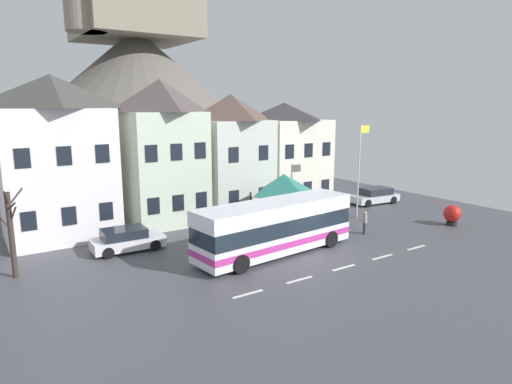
% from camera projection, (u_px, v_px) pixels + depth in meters
% --- Properties ---
extents(ground_plane, '(40.00, 60.00, 0.07)m').
position_uv_depth(ground_plane, '(313.00, 255.00, 25.45)').
color(ground_plane, '#484850').
extents(townhouse_00, '(6.49, 5.14, 10.25)m').
position_uv_depth(townhouse_00, '(57.00, 158.00, 27.78)').
color(townhouse_00, white).
rests_on(townhouse_00, ground_plane).
extents(townhouse_01, '(5.23, 5.11, 10.17)m').
position_uv_depth(townhouse_01, '(162.00, 153.00, 31.56)').
color(townhouse_01, beige).
rests_on(townhouse_01, ground_plane).
extents(townhouse_02, '(5.23, 5.19, 9.23)m').
position_uv_depth(townhouse_02, '(231.00, 154.00, 34.78)').
color(townhouse_02, silver).
rests_on(townhouse_02, ground_plane).
extents(townhouse_03, '(5.77, 6.71, 8.59)m').
position_uv_depth(townhouse_03, '(283.00, 153.00, 38.56)').
color(townhouse_03, silver).
rests_on(townhouse_03, ground_plane).
extents(hilltop_castle, '(40.59, 40.59, 23.37)m').
position_uv_depth(hilltop_castle, '(138.00, 100.00, 52.89)').
color(hilltop_castle, '#625D56').
rests_on(hilltop_castle, ground_plane).
extents(transit_bus, '(10.19, 3.44, 3.06)m').
position_uv_depth(transit_bus, '(275.00, 228.00, 25.33)').
color(transit_bus, white).
rests_on(transit_bus, ground_plane).
extents(bus_shelter, '(3.60, 3.60, 3.75)m').
position_uv_depth(bus_shelter, '(284.00, 184.00, 30.63)').
color(bus_shelter, '#473D33').
rests_on(bus_shelter, ground_plane).
extents(parked_car_00, '(4.49, 2.37, 1.34)m').
position_uv_depth(parked_car_00, '(374.00, 196.00, 38.57)').
color(parked_car_00, silver).
rests_on(parked_car_00, ground_plane).
extents(parked_car_01, '(4.01, 2.19, 1.29)m').
position_uv_depth(parked_car_01, '(323.00, 206.00, 34.59)').
color(parked_car_01, slate).
rests_on(parked_car_01, ground_plane).
extents(parked_car_02, '(4.16, 2.11, 1.34)m').
position_uv_depth(parked_car_02, '(127.00, 240.00, 26.06)').
color(parked_car_02, silver).
rests_on(parked_car_02, ground_plane).
extents(parked_car_03, '(4.55, 2.06, 1.31)m').
position_uv_depth(parked_car_03, '(267.00, 213.00, 32.45)').
color(parked_car_03, '#736E5C').
rests_on(parked_car_03, ground_plane).
extents(pedestrian_00, '(0.33, 0.30, 1.53)m').
position_uv_depth(pedestrian_00, '(365.00, 222.00, 29.36)').
color(pedestrian_00, '#2D2D38').
rests_on(pedestrian_00, ground_plane).
extents(pedestrian_01, '(0.29, 0.34, 1.59)m').
position_uv_depth(pedestrian_01, '(305.00, 220.00, 29.68)').
color(pedestrian_01, black).
rests_on(pedestrian_01, ground_plane).
extents(pedestrian_02, '(0.35, 0.35, 1.64)m').
position_uv_depth(pedestrian_02, '(323.00, 218.00, 29.93)').
color(pedestrian_02, '#38332D').
rests_on(pedestrian_02, ground_plane).
extents(pedestrian_03, '(0.29, 0.29, 1.59)m').
position_uv_depth(pedestrian_03, '(344.00, 220.00, 29.48)').
color(pedestrian_03, '#38332D').
rests_on(pedestrian_03, ground_plane).
extents(public_bench, '(1.58, 0.48, 0.87)m').
position_uv_depth(public_bench, '(293.00, 211.00, 33.81)').
color(public_bench, '#473828').
rests_on(public_bench, ground_plane).
extents(flagpole, '(0.95, 0.10, 7.00)m').
position_uv_depth(flagpole, '(360.00, 164.00, 33.00)').
color(flagpole, silver).
rests_on(flagpole, ground_plane).
extents(harbour_buoy, '(1.21, 1.21, 1.46)m').
position_uv_depth(harbour_buoy, '(452.00, 214.00, 31.49)').
color(harbour_buoy, black).
rests_on(harbour_buoy, ground_plane).
extents(bare_tree_00, '(1.49, 1.29, 4.56)m').
position_uv_depth(bare_tree_00, '(11.00, 232.00, 21.63)').
color(bare_tree_00, '#382D28').
rests_on(bare_tree_00, ground_plane).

